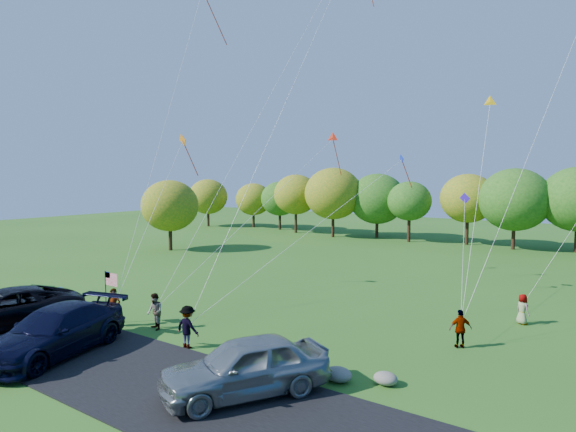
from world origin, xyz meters
name	(u,v)px	position (x,y,z in m)	size (l,w,h in m)	color
ground	(191,340)	(0.00, 0.00, 0.00)	(140.00, 140.00, 0.00)	#2B5C1A
asphalt_lane	(116,366)	(0.00, -4.00, 0.03)	(44.00, 6.00, 0.06)	black
treeline	(463,203)	(0.95, 36.21, 4.63)	(75.71, 27.64, 8.21)	#351E13
minivan_dark	(5,309)	(-8.32, -4.24, 1.02)	(3.20, 6.94, 1.93)	black
minivan_navy	(55,331)	(-3.06, -4.73, 1.03)	(2.73, 6.71, 1.95)	black
minivan_silver	(245,366)	(5.87, -3.04, 1.05)	(2.34, 5.81, 1.98)	gray
flyer_a	(114,308)	(-4.60, -0.80, 0.95)	(0.69, 0.46, 1.90)	#4C4C59
flyer_b	(155,312)	(-2.58, 0.08, 0.89)	(0.86, 0.67, 1.77)	#4C4C59
flyer_c	(188,327)	(0.65, -0.80, 0.93)	(1.20, 0.69, 1.86)	#4C4C59
flyer_d	(461,329)	(10.24, 6.17, 0.84)	(0.99, 0.41, 1.68)	#4C4C59
flyer_e	(522,309)	(11.64, 11.53, 0.76)	(0.75, 0.49, 1.53)	#4C4C59
park_bench	(44,292)	(-12.41, -0.09, 0.51)	(1.68, 0.79, 0.96)	#173F17
trash_barrel	(57,297)	(-10.82, -0.19, 0.49)	(0.66, 0.66, 0.98)	blue
flag_assembly	(109,285)	(-5.07, -0.70, 2.04)	(0.99, 0.65, 2.69)	black
boulder_near	(338,374)	(7.79, -0.09, 0.27)	(1.06, 0.83, 0.53)	gray
boulder_far	(386,378)	(9.32, 0.64, 0.23)	(0.89, 0.74, 0.46)	gray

